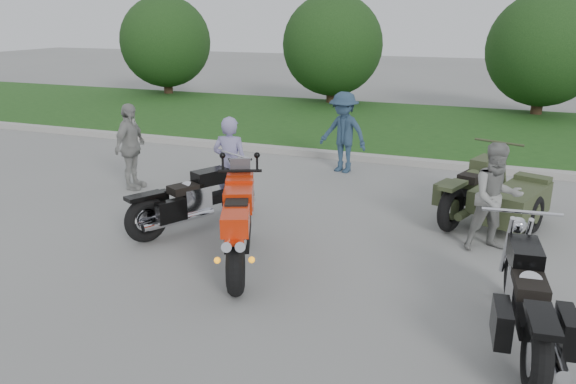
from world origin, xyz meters
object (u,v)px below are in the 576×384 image
(person_denim, at_px, (343,132))
(cruiser_left, at_px, (190,202))
(cruiser_sidecar, at_px, (499,198))
(person_back, at_px, (130,147))
(sportbike_red, at_px, (238,223))
(person_grey, at_px, (496,198))
(cruiser_right, at_px, (527,304))
(person_stripe, at_px, (231,165))

(person_denim, bearing_deg, cruiser_left, -91.46)
(cruiser_sidecar, xyz_separation_m, person_denim, (-3.21, 2.19, 0.41))
(cruiser_left, distance_m, person_back, 2.69)
(sportbike_red, relative_size, person_grey, 1.38)
(cruiser_right, bearing_deg, person_stripe, 143.79)
(cruiser_left, relative_size, person_denim, 1.25)
(cruiser_right, bearing_deg, cruiser_left, 155.07)
(cruiser_left, relative_size, person_grey, 1.36)
(cruiser_sidecar, bearing_deg, person_back, -156.55)
(cruiser_left, relative_size, person_back, 1.29)
(cruiser_left, bearing_deg, person_back, 173.01)
(cruiser_right, distance_m, person_stripe, 5.39)
(cruiser_left, xyz_separation_m, person_stripe, (0.20, 1.04, 0.36))
(cruiser_sidecar, relative_size, person_back, 1.44)
(sportbike_red, distance_m, person_back, 4.32)
(cruiser_sidecar, height_order, person_grey, person_grey)
(cruiser_right, relative_size, person_denim, 1.46)
(cruiser_sidecar, xyz_separation_m, person_stripe, (-4.31, -0.96, 0.38))
(sportbike_red, xyz_separation_m, cruiser_left, (-1.33, 0.98, -0.17))
(sportbike_red, distance_m, cruiser_right, 3.60)
(person_stripe, bearing_deg, person_grey, 169.95)
(cruiser_right, relative_size, person_stripe, 1.51)
(sportbike_red, height_order, cruiser_left, sportbike_red)
(cruiser_left, xyz_separation_m, cruiser_right, (4.86, -1.65, 0.03))
(cruiser_sidecar, bearing_deg, person_grey, -73.05)
(cruiser_right, height_order, person_stripe, person_stripe)
(sportbike_red, height_order, cruiser_sidecar, sportbike_red)
(person_back, bearing_deg, person_grey, -101.63)
(cruiser_left, bearing_deg, person_grey, 39.26)
(cruiser_sidecar, bearing_deg, cruiser_right, -65.10)
(cruiser_sidecar, bearing_deg, person_denim, 165.11)
(sportbike_red, distance_m, cruiser_left, 1.66)
(person_stripe, bearing_deg, cruiser_right, 142.07)
(cruiser_right, distance_m, cruiser_sidecar, 3.66)
(cruiser_left, distance_m, person_grey, 4.56)
(sportbike_red, distance_m, person_denim, 5.18)
(sportbike_red, height_order, person_back, person_back)
(cruiser_left, height_order, person_back, person_back)
(person_grey, bearing_deg, cruiser_right, -107.97)
(cruiser_right, xyz_separation_m, person_back, (-7.05, 3.18, 0.34))
(cruiser_right, distance_m, person_back, 7.74)
(cruiser_sidecar, distance_m, person_grey, 1.17)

